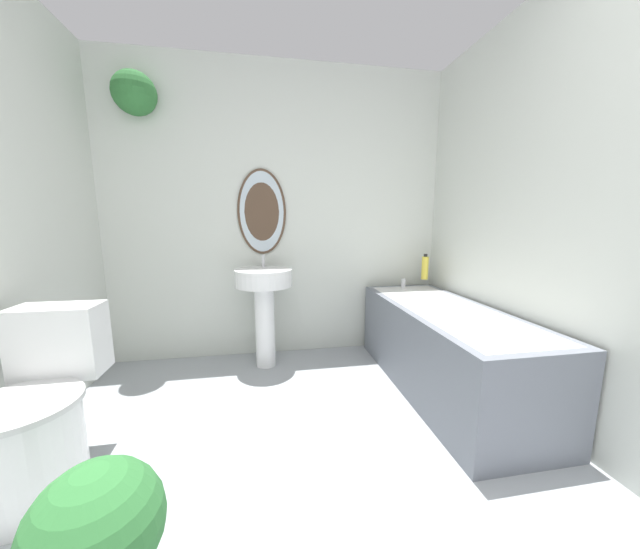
# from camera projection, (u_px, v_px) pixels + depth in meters

# --- Properties ---
(wall_back) EXTENTS (2.88, 0.30, 2.40)m
(wall_back) POSITION_uv_depth(u_px,v_px,m) (272.00, 208.00, 2.67)
(wall_back) COLOR silver
(wall_back) RESTS_ON ground_plane
(wall_right) EXTENTS (0.06, 2.70, 2.40)m
(wall_right) POSITION_uv_depth(u_px,v_px,m) (567.00, 210.00, 1.66)
(wall_right) COLOR silver
(wall_right) RESTS_ON ground_plane
(toilet) EXTENTS (0.42, 0.60, 0.76)m
(toilet) POSITION_uv_depth(u_px,v_px,m) (37.00, 420.00, 1.35)
(toilet) COLOR white
(toilet) RESTS_ON ground_plane
(pedestal_sink) EXTENTS (0.44, 0.44, 0.88)m
(pedestal_sink) POSITION_uv_depth(u_px,v_px,m) (264.00, 296.00, 2.50)
(pedestal_sink) COLOR white
(pedestal_sink) RESTS_ON ground_plane
(bathtub) EXTENTS (0.62, 1.57, 0.65)m
(bathtub) POSITION_uv_depth(u_px,v_px,m) (444.00, 347.00, 2.19)
(bathtub) COLOR slate
(bathtub) RESTS_ON ground_plane
(shampoo_bottle) EXTENTS (0.06, 0.06, 0.22)m
(shampoo_bottle) POSITION_uv_depth(u_px,v_px,m) (425.00, 267.00, 2.77)
(shampoo_bottle) COLOR gold
(shampoo_bottle) RESTS_ON bathtub
(potted_plant) EXTENTS (0.36, 0.36, 0.47)m
(potted_plant) POSITION_uv_depth(u_px,v_px,m) (98.00, 537.00, 0.91)
(potted_plant) COLOR silver
(potted_plant) RESTS_ON ground_plane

